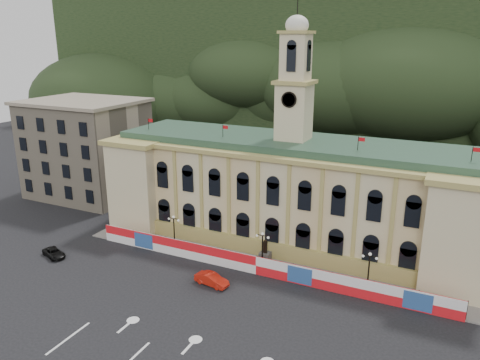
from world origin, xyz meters
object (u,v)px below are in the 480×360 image
at_px(statue, 265,257).
at_px(black_suv, 54,253).
at_px(red_sedan, 212,279).
at_px(lamp_center, 262,247).

xyz_separation_m(statue, black_suv, (-27.88, -10.78, -0.60)).
xyz_separation_m(statue, red_sedan, (-3.91, -7.99, -0.44)).
xyz_separation_m(lamp_center, black_suv, (-27.88, -9.78, -2.49)).
height_order(red_sedan, black_suv, red_sedan).
distance_m(statue, black_suv, 29.90).
bearing_deg(lamp_center, black_suv, -160.67).
xyz_separation_m(red_sedan, black_suv, (-23.98, -2.79, -0.16)).
bearing_deg(lamp_center, red_sedan, -119.23).
bearing_deg(statue, red_sedan, -116.08).
relative_size(lamp_center, black_suv, 1.11).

